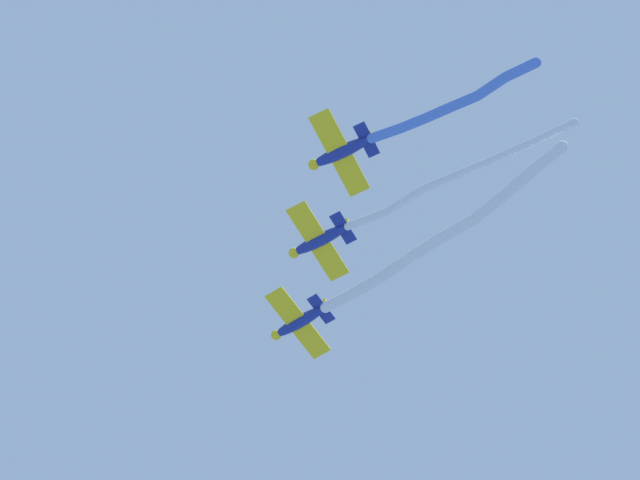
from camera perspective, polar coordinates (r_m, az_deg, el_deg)
airplane_lead at (r=90.41m, az=-1.19°, el=-4.58°), size 7.81×6.05×1.96m
smoke_trail_lead at (r=86.18m, az=6.78°, el=0.28°), size 13.01×22.04×1.83m
airplane_left_wing at (r=86.64m, az=-0.08°, el=-0.03°), size 7.90×6.08×1.96m
smoke_trail_left_wing at (r=84.97m, az=7.70°, el=3.57°), size 6.85×19.93×1.19m
airplane_right_wing at (r=83.51m, az=1.13°, el=4.89°), size 7.93×6.07×1.96m
smoke_trail_right_wing at (r=82.28m, az=7.38°, el=7.49°), size 5.43×14.20×1.75m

